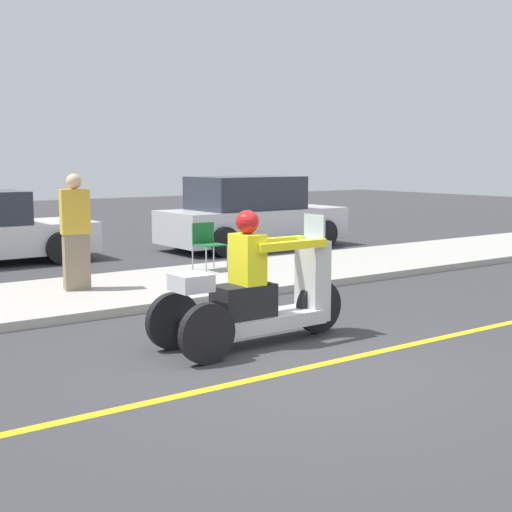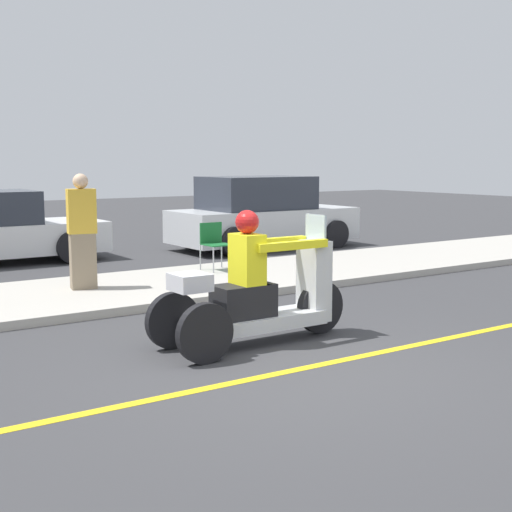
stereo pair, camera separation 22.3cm
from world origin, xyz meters
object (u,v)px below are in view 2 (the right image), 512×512
Objects in this scene: spectator_mid_group at (82,234)px; parked_car_lot_far at (262,215)px; folding_chair_set_back at (215,241)px; motorcycle_trike at (257,297)px.

spectator_mid_group is 0.40× the size of parked_car_lot_far.
spectator_mid_group is 2.09× the size of folding_chair_set_back.
parked_car_lot_far is (5.54, 3.32, -0.18)m from spectator_mid_group.
parked_car_lot_far reaches higher than folding_chair_set_back.
spectator_mid_group is 2.65m from folding_chair_set_back.
spectator_mid_group reaches higher than motorcycle_trike.
motorcycle_trike is at bearing -115.27° from folding_chair_set_back.
folding_chair_set_back is (2.58, 0.50, -0.32)m from spectator_mid_group.
spectator_mid_group is at bearing -169.13° from folding_chair_set_back.
spectator_mid_group reaches higher than folding_chair_set_back.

